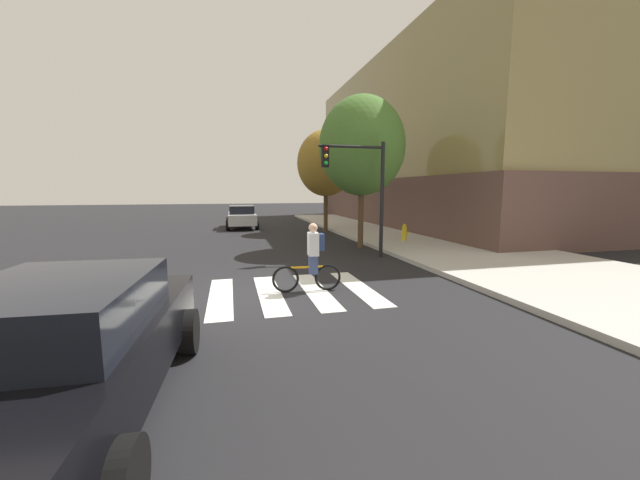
# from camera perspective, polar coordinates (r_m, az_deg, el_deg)

# --- Properties ---
(ground_plane) EXTENTS (120.00, 120.00, 0.00)m
(ground_plane) POSITION_cam_1_polar(r_m,az_deg,el_deg) (8.83, -11.04, -8.56)
(ground_plane) COLOR black
(sidewalk) EXTENTS (6.50, 50.00, 0.15)m
(sidewalk) POSITION_cam_1_polar(r_m,az_deg,el_deg) (12.69, 32.59, -4.29)
(sidewalk) COLOR #B2AFA8
(sidewalk) RESTS_ON ground
(crosswalk_stripes) EXTENTS (5.09, 3.38, 0.01)m
(crosswalk_stripes) POSITION_cam_1_polar(r_m,az_deg,el_deg) (8.86, -7.99, -8.39)
(crosswalk_stripes) COLOR silver
(crosswalk_stripes) RESTS_ON ground
(sedan_near) EXTENTS (2.36, 4.70, 1.59)m
(sedan_near) POSITION_cam_1_polar(r_m,az_deg,el_deg) (4.77, -35.21, -13.97)
(sedan_near) COLOR black
(sedan_near) RESTS_ON ground
(sedan_mid) EXTENTS (2.03, 4.29, 1.48)m
(sedan_mid) POSITION_cam_1_polar(r_m,az_deg,el_deg) (24.22, -12.28, 3.65)
(sedan_mid) COLOR #B7B7BC
(sedan_mid) RESTS_ON ground
(cyclist) EXTENTS (1.71, 0.37, 1.69)m
(cyclist) POSITION_cam_1_polar(r_m,az_deg,el_deg) (8.82, -1.30, -2.80)
(cyclist) COLOR black
(cyclist) RESTS_ON ground
(traffic_light_near) EXTENTS (2.47, 0.28, 4.20)m
(traffic_light_near) POSITION_cam_1_polar(r_m,az_deg,el_deg) (13.18, 6.50, 9.50)
(traffic_light_near) COLOR black
(traffic_light_near) RESTS_ON ground
(fire_hydrant) EXTENTS (0.33, 0.22, 0.78)m
(fire_hydrant) POSITION_cam_1_polar(r_m,az_deg,el_deg) (17.20, 13.21, 1.19)
(fire_hydrant) COLOR gold
(fire_hydrant) RESTS_ON sidewalk
(street_tree_near) EXTENTS (3.58, 3.58, 6.36)m
(street_tree_near) POSITION_cam_1_polar(r_m,az_deg,el_deg) (15.61, 6.64, 14.53)
(street_tree_near) COLOR #4C3823
(street_tree_near) RESTS_ON ground
(street_tree_mid) EXTENTS (3.37, 3.37, 5.99)m
(street_tree_mid) POSITION_cam_1_polar(r_m,az_deg,el_deg) (21.66, 0.92, 12.05)
(street_tree_mid) COLOR #4C3823
(street_tree_mid) RESTS_ON ground
(corner_building) EXTENTS (15.76, 25.96, 11.46)m
(corner_building) POSITION_cam_1_polar(r_m,az_deg,el_deg) (30.09, 22.45, 13.43)
(corner_building) COLOR brown
(corner_building) RESTS_ON ground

